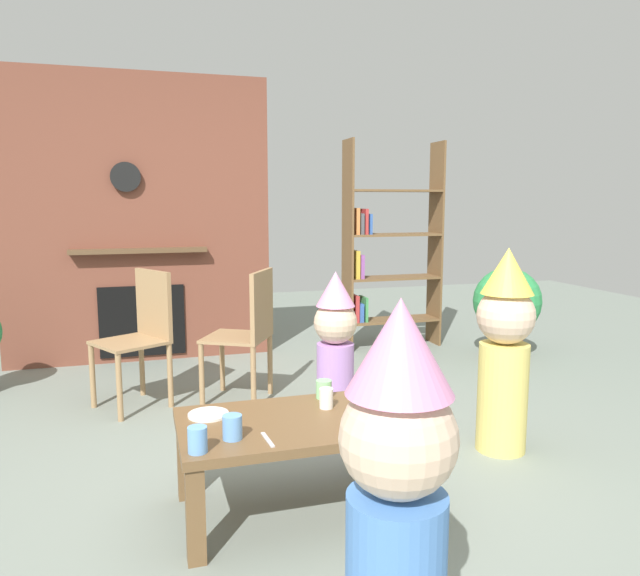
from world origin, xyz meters
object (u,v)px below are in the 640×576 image
(bookshelf, at_px, (385,254))
(paper_cup_far_left, at_px, (327,398))
(coffee_table, at_px, (294,435))
(paper_plate_front, at_px, (379,415))
(child_with_cone_hat, at_px, (397,498))
(paper_cup_near_left, at_px, (198,440))
(paper_cup_near_right, at_px, (324,389))
(dining_chair_middle, at_px, (249,328))
(child_in_pink, at_px, (505,345))
(child_by_the_chairs, at_px, (335,345))
(paper_cup_center, at_px, (232,427))
(potted_plant_tall, at_px, (507,305))
(dining_chair_left, at_px, (142,330))
(birthday_cake_slice, at_px, (353,421))
(paper_plate_rear, at_px, (208,414))

(bookshelf, distance_m, paper_cup_far_left, 2.97)
(coffee_table, bearing_deg, paper_plate_front, -10.96)
(child_with_cone_hat, bearing_deg, paper_cup_near_left, 27.26)
(paper_cup_near_right, relative_size, dining_chair_middle, 0.10)
(child_in_pink, relative_size, dining_chair_middle, 1.24)
(bookshelf, bearing_deg, child_by_the_chairs, -121.09)
(paper_cup_center, relative_size, potted_plant_tall, 0.12)
(paper_cup_near_right, xyz_separation_m, dining_chair_middle, (-0.13, 1.28, 0.05))
(dining_chair_left, xyz_separation_m, dining_chair_middle, (0.69, -0.15, 0.00))
(child_with_cone_hat, bearing_deg, dining_chair_middle, -1.96)
(coffee_table, relative_size, child_in_pink, 0.88)
(paper_cup_far_left, xyz_separation_m, child_in_pink, (1.07, 0.22, 0.12))
(paper_cup_far_left, bearing_deg, dining_chair_left, 117.02)
(paper_cup_far_left, distance_m, dining_chair_middle, 1.42)
(bookshelf, distance_m, paper_plate_front, 3.04)
(paper_cup_far_left, relative_size, child_with_cone_hat, 0.08)
(paper_cup_center, height_order, child_with_cone_hat, child_with_cone_hat)
(birthday_cake_slice, distance_m, child_with_cone_hat, 0.92)
(bookshelf, distance_m, paper_plate_rear, 3.21)
(paper_cup_near_left, relative_size, birthday_cake_slice, 0.99)
(coffee_table, bearing_deg, potted_plant_tall, 39.83)
(child_in_pink, bearing_deg, paper_cup_near_left, 3.78)
(child_in_pink, bearing_deg, bookshelf, -111.49)
(paper_cup_near_right, xyz_separation_m, paper_plate_front, (0.16, -0.30, -0.04))
(bookshelf, height_order, paper_cup_far_left, bookshelf)
(child_in_pink, bearing_deg, paper_plate_rear, -8.28)
(coffee_table, xyz_separation_m, paper_plate_front, (0.37, -0.07, 0.08))
(bookshelf, distance_m, birthday_cake_slice, 3.19)
(child_by_the_chairs, distance_m, potted_plant_tall, 2.20)
(paper_cup_near_left, height_order, child_with_cone_hat, child_with_cone_hat)
(paper_cup_center, bearing_deg, birthday_cake_slice, -3.98)
(paper_plate_rear, bearing_deg, birthday_cake_slice, -30.08)
(birthday_cake_slice, bearing_deg, coffee_table, 140.59)
(paper_cup_center, distance_m, dining_chair_middle, 1.69)
(coffee_table, distance_m, child_by_the_chairs, 1.08)
(coffee_table, bearing_deg, child_with_cone_hat, -89.52)
(coffee_table, height_order, paper_plate_rear, paper_plate_rear)
(paper_plate_rear, height_order, potted_plant_tall, potted_plant_tall)
(paper_cup_far_left, height_order, paper_plate_rear, paper_cup_far_left)
(bookshelf, distance_m, dining_chair_left, 2.43)
(paper_cup_center, distance_m, child_with_cone_hat, 0.97)
(child_in_pink, bearing_deg, coffee_table, -0.00)
(paper_cup_near_right, relative_size, child_in_pink, 0.08)
(bookshelf, xyz_separation_m, paper_plate_rear, (-1.90, -2.54, -0.45))
(coffee_table, bearing_deg, dining_chair_middle, 87.15)
(child_with_cone_hat, bearing_deg, paper_cup_near_right, -9.22)
(paper_plate_front, height_order, child_by_the_chairs, child_by_the_chairs)
(paper_cup_center, xyz_separation_m, child_in_pink, (1.53, 0.45, 0.12))
(paper_cup_far_left, height_order, dining_chair_middle, dining_chair_middle)
(paper_cup_near_right, height_order, paper_plate_rear, paper_cup_near_right)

